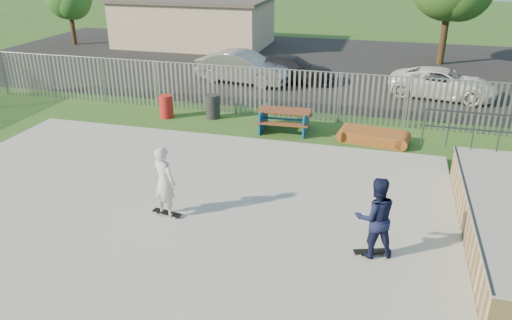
% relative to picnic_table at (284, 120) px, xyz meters
% --- Properties ---
extents(ground, '(120.00, 120.00, 0.00)m').
position_rel_picnic_table_xyz_m(ground, '(-1.76, -7.48, -0.42)').
color(ground, '#325B1F').
rests_on(ground, ground).
extents(concrete_slab, '(15.00, 12.00, 0.15)m').
position_rel_picnic_table_xyz_m(concrete_slab, '(-1.76, -7.48, -0.35)').
color(concrete_slab, '#A0A19B').
rests_on(concrete_slab, ground).
extents(fence, '(26.04, 16.02, 2.00)m').
position_rel_picnic_table_xyz_m(fence, '(-0.76, -2.89, 0.58)').
color(fence, gray).
rests_on(fence, ground).
extents(picnic_table, '(2.03, 1.69, 0.83)m').
position_rel_picnic_table_xyz_m(picnic_table, '(0.00, 0.00, 0.00)').
color(picnic_table, brown).
rests_on(picnic_table, ground).
extents(funbox, '(2.22, 1.33, 0.42)m').
position_rel_picnic_table_xyz_m(funbox, '(3.35, -0.36, -0.21)').
color(funbox, brown).
rests_on(funbox, ground).
extents(trash_bin_red, '(0.56, 0.56, 0.93)m').
position_rel_picnic_table_xyz_m(trash_bin_red, '(-5.00, 0.29, 0.04)').
color(trash_bin_red, '#B01D1B').
rests_on(trash_bin_red, ground).
extents(trash_bin_grey, '(0.58, 0.58, 0.97)m').
position_rel_picnic_table_xyz_m(trash_bin_grey, '(-3.14, 0.72, 0.06)').
color(trash_bin_grey, '#252527').
rests_on(trash_bin_grey, ground).
extents(parking_lot, '(40.00, 18.00, 0.02)m').
position_rel_picnic_table_xyz_m(parking_lot, '(-1.76, 11.52, -0.41)').
color(parking_lot, black).
rests_on(parking_lot, ground).
extents(car_silver, '(5.03, 2.50, 1.58)m').
position_rel_picnic_table_xyz_m(car_silver, '(-3.51, 6.37, 0.39)').
color(car_silver, '#A8A9AD').
rests_on(car_silver, parking_lot).
extents(car_dark, '(4.55, 1.98, 1.30)m').
position_rel_picnic_table_xyz_m(car_dark, '(-1.21, 7.26, 0.25)').
color(car_dark, black).
rests_on(car_dark, parking_lot).
extents(car_white, '(5.07, 2.98, 1.32)m').
position_rel_picnic_table_xyz_m(car_white, '(6.08, 6.22, 0.26)').
color(car_white, white).
rests_on(car_white, parking_lot).
extents(building, '(10.40, 6.40, 3.20)m').
position_rel_picnic_table_xyz_m(building, '(-9.76, 15.52, 1.19)').
color(building, '#C4B297').
rests_on(building, ground).
extents(skateboard_a, '(0.82, 0.45, 0.08)m').
position_rel_picnic_table_xyz_m(skateboard_a, '(3.69, -7.81, -0.23)').
color(skateboard_a, black).
rests_on(skateboard_a, concrete_slab).
extents(skateboard_b, '(0.82, 0.35, 0.08)m').
position_rel_picnic_table_xyz_m(skateboard_b, '(-1.50, -7.39, -0.23)').
color(skateboard_b, black).
rests_on(skateboard_b, concrete_slab).
extents(skater_navy, '(1.10, 0.97, 1.88)m').
position_rel_picnic_table_xyz_m(skater_navy, '(3.69, -7.81, 0.67)').
color(skater_navy, '#12173A').
rests_on(skater_navy, concrete_slab).
extents(skater_white, '(0.80, 0.66, 1.88)m').
position_rel_picnic_table_xyz_m(skater_white, '(-1.50, -7.39, 0.67)').
color(skater_white, silver).
rests_on(skater_white, concrete_slab).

